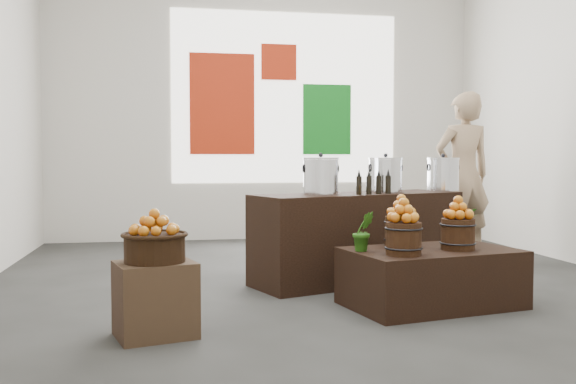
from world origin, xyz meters
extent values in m
plane|color=#363734|center=(0.00, 0.00, 0.00)|extent=(7.00, 7.00, 0.00)
cube|color=silver|center=(0.00, 3.50, 2.00)|extent=(6.00, 0.04, 4.00)
cube|color=white|center=(0.30, 3.48, 2.00)|extent=(3.20, 0.02, 2.40)
cube|color=#B1260D|center=(-0.60, 3.47, 1.90)|extent=(0.90, 0.04, 1.40)
cube|color=#11721B|center=(0.90, 3.47, 1.70)|extent=(0.70, 0.04, 1.00)
cube|color=#B1260D|center=(0.20, 3.47, 2.50)|extent=(0.50, 0.04, 0.50)
cube|color=#4D3924|center=(-1.41, -1.37, 0.24)|extent=(0.57, 0.51, 0.48)
cylinder|color=black|center=(-1.41, -1.37, 0.57)|extent=(0.39, 0.39, 0.18)
cube|color=black|center=(0.67, -0.89, 0.22)|extent=(1.41, 1.03, 0.44)
cylinder|color=#331C0E|center=(0.34, -1.14, 0.56)|extent=(0.26, 0.26, 0.24)
cylinder|color=#331C0E|center=(0.85, -0.95, 0.56)|extent=(0.26, 0.26, 0.24)
cylinder|color=#331C0E|center=(0.49, -0.68, 0.56)|extent=(0.26, 0.26, 0.24)
imported|color=#276214|center=(1.04, -0.59, 0.59)|extent=(0.28, 0.25, 0.30)
imported|color=#276214|center=(0.11, -0.90, 0.59)|extent=(0.18, 0.15, 0.30)
cube|color=black|center=(0.39, 0.19, 0.41)|extent=(2.10, 1.27, 0.82)
cylinder|color=silver|center=(0.01, 0.05, 0.98)|extent=(0.31, 0.31, 0.31)
cylinder|color=silver|center=(0.70, 0.29, 0.98)|extent=(0.31, 0.31, 0.31)
cylinder|color=silver|center=(1.38, 0.54, 0.98)|extent=(0.31, 0.31, 0.31)
imported|color=#9D7F60|center=(2.05, 1.48, 0.96)|extent=(0.73, 0.52, 1.91)
camera|label=1|loc=(-1.30, -5.52, 1.14)|focal=40.00mm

